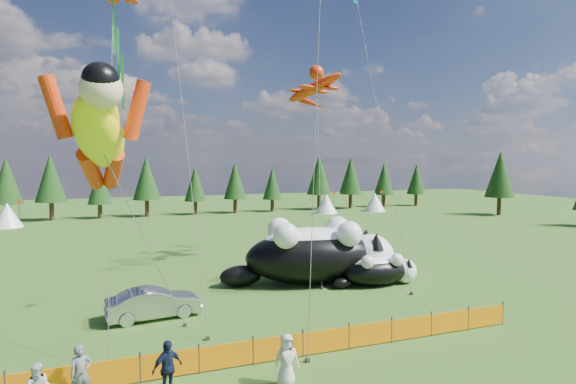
% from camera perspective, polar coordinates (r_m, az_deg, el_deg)
% --- Properties ---
extents(ground, '(160.00, 160.00, 0.00)m').
position_cam_1_polar(ground, '(20.90, -4.00, -17.36)').
color(ground, '#133509').
rests_on(ground, ground).
extents(safety_fence, '(22.06, 0.06, 1.10)m').
position_cam_1_polar(safety_fence, '(18.05, -1.22, -19.17)').
color(safety_fence, '#262626').
rests_on(safety_fence, ground).
extents(tree_line, '(90.00, 4.00, 8.00)m').
position_cam_1_polar(tree_line, '(64.04, -15.23, 0.63)').
color(tree_line, black).
rests_on(tree_line, ground).
extents(festival_tents, '(50.00, 3.20, 2.80)m').
position_cam_1_polar(festival_tents, '(61.26, -4.47, -1.83)').
color(festival_tents, white).
rests_on(festival_tents, ground).
extents(cat_large, '(11.01, 5.17, 3.99)m').
position_cam_1_polar(cat_large, '(28.24, 4.00, -7.67)').
color(cat_large, black).
rests_on(cat_large, ground).
extents(cat_small, '(5.64, 2.10, 2.04)m').
position_cam_1_polar(cat_small, '(28.38, 11.60, -9.61)').
color(cat_small, black).
rests_on(cat_small, ground).
extents(car, '(4.59, 2.06, 1.46)m').
position_cam_1_polar(car, '(23.25, -16.64, -13.37)').
color(car, '#B9B9BE').
rests_on(car, ground).
extents(spectator_a, '(0.77, 0.64, 1.81)m').
position_cam_1_polar(spectator_a, '(16.59, -24.82, -20.19)').
color(spectator_a, '#5E5E63').
rests_on(spectator_a, ground).
extents(spectator_c, '(1.22, 0.99, 1.85)m').
position_cam_1_polar(spectator_c, '(16.01, -15.08, -20.80)').
color(spectator_c, '#121A32').
rests_on(spectator_c, ground).
extents(spectator_e, '(0.87, 0.57, 1.79)m').
position_cam_1_polar(spectator_e, '(16.13, -0.18, -20.60)').
color(spectator_e, beige).
rests_on(spectator_e, ground).
extents(superhero_kite, '(5.84, 6.93, 11.50)m').
position_cam_1_polar(superhero_kite, '(16.47, -22.84, 6.79)').
color(superhero_kite, '#FFF80D').
rests_on(superhero_kite, ground).
extents(gecko_kite, '(6.67, 10.71, 15.13)m').
position_cam_1_polar(gecko_kite, '(33.97, 3.37, 13.06)').
color(gecko_kite, red).
rests_on(gecko_kite, ground).
extents(diamond_kite_b, '(1.18, 8.44, 20.66)m').
position_cam_1_polar(diamond_kite_b, '(34.31, 8.96, 21.80)').
color(diamond_kite_b, '#0B8388').
rests_on(diamond_kite_b, ground).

